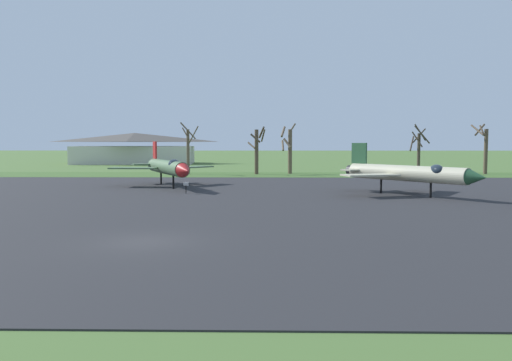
# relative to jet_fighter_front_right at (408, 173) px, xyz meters

# --- Properties ---
(ground_plane) EXTENTS (600.00, 600.00, 0.00)m
(ground_plane) POSITION_rel_jet_fighter_front_right_xyz_m (-17.36, -20.64, -1.96)
(ground_plane) COLOR #4C6B33
(asphalt_apron) EXTENTS (90.47, 54.24, 0.05)m
(asphalt_apron) POSITION_rel_jet_fighter_front_right_xyz_m (-17.36, -4.37, -1.93)
(asphalt_apron) COLOR #28282B
(asphalt_apron) RESTS_ON ground
(grass_verge_strip) EXTENTS (150.47, 12.00, 0.06)m
(grass_verge_strip) POSITION_rel_jet_fighter_front_right_xyz_m (-17.36, 28.75, -1.93)
(grass_verge_strip) COLOR #3F602A
(grass_verge_strip) RESTS_ON ground
(jet_fighter_front_right) EXTENTS (10.43, 11.85, 4.48)m
(jet_fighter_front_right) POSITION_rel_jet_fighter_front_right_xyz_m (0.00, 0.00, 0.00)
(jet_fighter_front_right) COLOR #B7B293
(jet_fighter_front_right) RESTS_ON ground
(jet_fighter_rear_center) EXTENTS (10.22, 14.13, 4.65)m
(jet_fighter_rear_center) POSITION_rel_jet_fighter_front_right_xyz_m (-21.79, 8.09, 0.11)
(jet_fighter_rear_center) COLOR #4C6B47
(jet_fighter_rear_center) RESTS_ON ground
(info_placard_rear_center) EXTENTS (0.47, 0.22, 1.06)m
(info_placard_rear_center) POSITION_rel_jet_fighter_front_right_xyz_m (-18.90, 1.32, -1.32)
(info_placard_rear_center) COLOR black
(info_placard_rear_center) RESTS_ON ground
(bare_tree_far_left) EXTENTS (2.49, 2.86, 7.44)m
(bare_tree_far_left) POSITION_rel_jet_fighter_front_right_xyz_m (-23.01, 30.06, 1.75)
(bare_tree_far_left) COLOR brown
(bare_tree_far_left) RESTS_ON ground
(bare_tree_left_of_center) EXTENTS (2.59, 2.54, 6.83)m
(bare_tree_left_of_center) POSITION_rel_jet_fighter_front_right_xyz_m (-13.18, 29.91, 1.69)
(bare_tree_left_of_center) COLOR brown
(bare_tree_left_of_center) RESTS_ON ground
(bare_tree_center) EXTENTS (2.28, 2.51, 7.35)m
(bare_tree_center) POSITION_rel_jet_fighter_front_right_xyz_m (-8.58, 31.23, 1.75)
(bare_tree_center) COLOR brown
(bare_tree_center) RESTS_ON ground
(bare_tree_right_of_center) EXTENTS (2.81, 2.82, 7.27)m
(bare_tree_right_of_center) POSITION_rel_jet_fighter_front_right_xyz_m (10.53, 32.75, 1.74)
(bare_tree_right_of_center) COLOR #42382D
(bare_tree_right_of_center) RESTS_ON ground
(bare_tree_far_right) EXTENTS (2.24, 3.37, 7.30)m
(bare_tree_far_right) POSITION_rel_jet_fighter_front_right_xyz_m (19.38, 30.93, 1.93)
(bare_tree_far_right) COLOR brown
(bare_tree_far_right) RESTS_ON ground
(visitor_building) EXTENTS (27.43, 15.93, 6.75)m
(visitor_building) POSITION_rel_jet_fighter_front_right_xyz_m (-40.76, 69.55, 1.34)
(visitor_building) COLOR beige
(visitor_building) RESTS_ON ground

